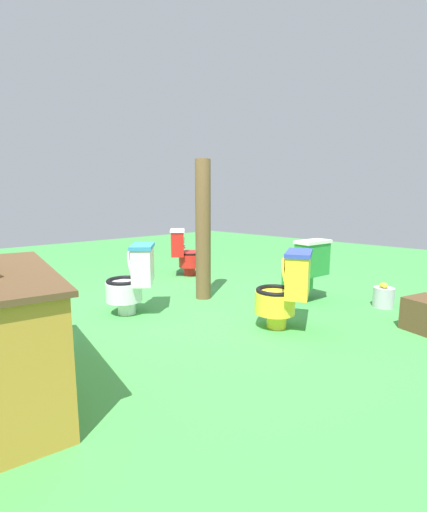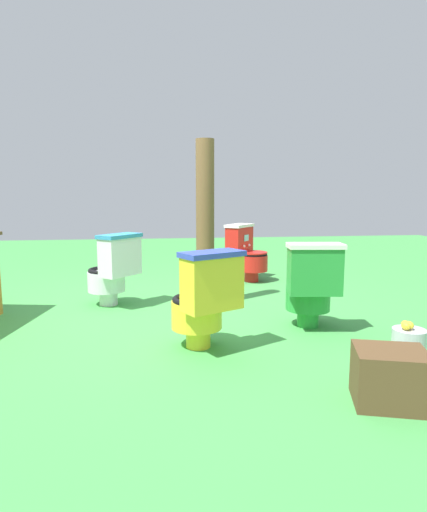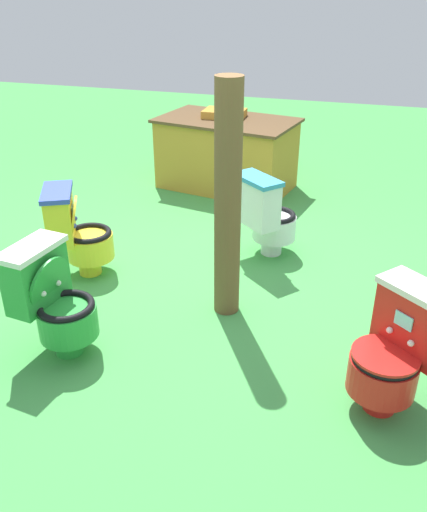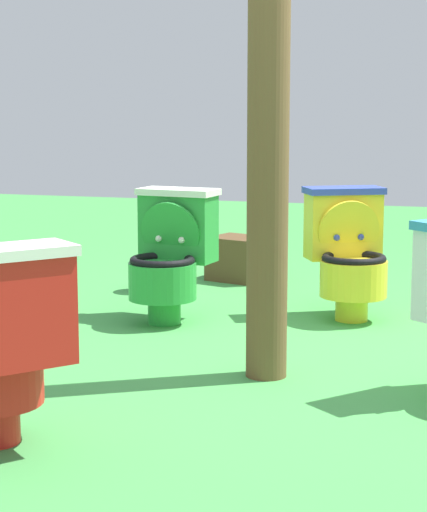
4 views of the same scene
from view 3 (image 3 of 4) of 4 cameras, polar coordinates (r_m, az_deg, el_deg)
name	(u,v)px [view 3 (image 3 of 4)]	position (r m, az deg, el deg)	size (l,w,h in m)	color
ground	(199,276)	(4.38, -1.57, -2.12)	(14.00, 14.00, 0.00)	#429947
toilet_yellow	(76,232)	(4.38, -14.19, 2.49)	(0.62, 0.58, 0.73)	yellow
toilet_green	(53,300)	(3.52, -16.47, -4.41)	(0.54, 0.46, 0.73)	green
toilet_red	(397,350)	(3.12, 18.68, -9.31)	(0.62, 0.64, 0.73)	red
toilet_white	(266,215)	(4.57, 5.55, 4.30)	(0.62, 0.64, 0.73)	white
vendor_table	(227,153)	(6.12, 1.39, 10.73)	(1.59, 1.11, 0.85)	#B7842D
wooden_post	(228,204)	(3.59, 1.50, 5.46)	(0.18, 0.18, 1.63)	brown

